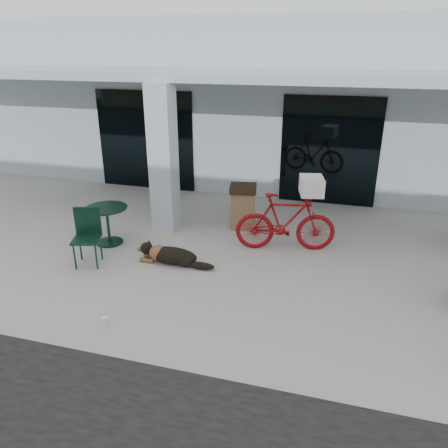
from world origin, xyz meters
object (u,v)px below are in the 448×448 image
(trash_receptacle, at_px, (243,207))
(cafe_chair_near, at_px, (86,238))
(dog, at_px, (172,255))
(bicycle, at_px, (286,222))
(cafe_table_near, at_px, (108,225))

(trash_receptacle, bearing_deg, cafe_chair_near, -132.40)
(dog, relative_size, trash_receptacle, 1.16)
(bicycle, distance_m, dog, 2.30)
(cafe_table_near, bearing_deg, cafe_chair_near, -82.85)
(trash_receptacle, bearing_deg, dog, -111.92)
(dog, relative_size, cafe_table_near, 1.35)
(cafe_table_near, height_order, trash_receptacle, trash_receptacle)
(bicycle, xyz_separation_m, cafe_table_near, (-3.52, -0.69, -0.19))
(bicycle, bearing_deg, cafe_table_near, 88.57)
(cafe_chair_near, bearing_deg, trash_receptacle, 29.73)
(bicycle, xyz_separation_m, dog, (-1.92, -1.20, -0.40))
(cafe_table_near, xyz_separation_m, trash_receptacle, (2.45, 1.59, 0.09))
(dog, height_order, cafe_chair_near, cafe_chair_near)
(cafe_table_near, relative_size, trash_receptacle, 0.86)
(cafe_table_near, bearing_deg, bicycle, 11.03)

